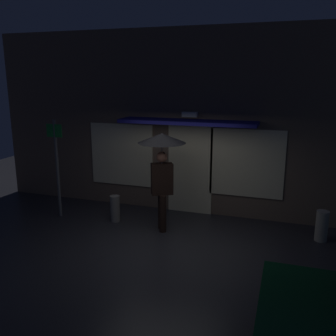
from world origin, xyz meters
The scene contains 6 objects.
ground_plane centered at (0.00, 0.00, 0.00)m, with size 18.00×18.00×0.00m, color #26262B.
building_facade centered at (0.00, 2.34, 2.20)m, with size 10.55×1.00×4.43m.
person_with_umbrella centered at (-0.27, 0.88, 1.66)m, with size 1.02×1.02×2.16m.
street_sign_post centered at (-2.90, 0.89, 1.34)m, with size 0.40×0.07×2.35m.
sidewalk_bollard centered at (-1.49, 1.02, 0.31)m, with size 0.22×0.22×0.62m, color slate.
sidewalk_bollard_2 centered at (3.03, 1.40, 0.32)m, with size 0.25×0.25×0.64m, color #9E998E.
Camera 1 is at (2.28, -6.37, 3.30)m, focal length 39.74 mm.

